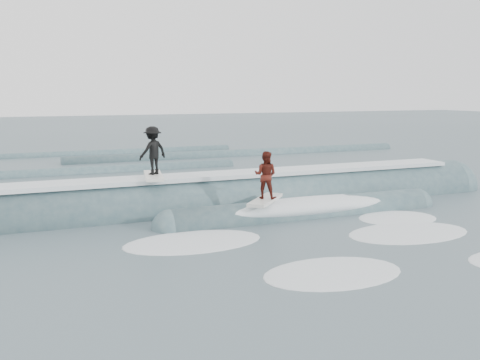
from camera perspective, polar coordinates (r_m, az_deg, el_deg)
name	(u,v)px	position (r m, az deg, el deg)	size (l,w,h in m)	color
ground	(283,236)	(15.08, 4.57, -5.95)	(160.00, 160.00, 0.00)	#3B5256
breaking_wave	(240,207)	(18.55, 0.04, -2.87)	(22.05, 3.92, 2.27)	#37525C
surfer_black	(153,153)	(17.67, -9.28, 2.84)	(1.16, 2.06, 1.67)	white
surfer_red	(266,179)	(16.68, 2.74, 0.13)	(1.76, 1.84, 1.59)	silver
whitewater	(306,245)	(14.30, 7.01, -6.85)	(15.66, 7.20, 0.10)	white
far_swells	(135,161)	(31.44, -11.16, 1.95)	(35.42, 8.65, 0.80)	#37525C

